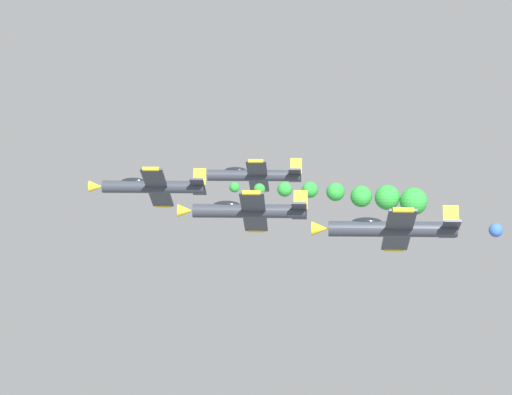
% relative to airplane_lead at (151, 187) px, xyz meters
% --- Properties ---
extents(airplane_lead, '(8.72, 10.35, 4.58)m').
position_rel_airplane_lead_xyz_m(airplane_lead, '(0.00, 0.00, 0.00)').
color(airplane_lead, '#333842').
extents(smoke_trail_lead, '(3.89, 17.21, 2.69)m').
position_rel_airplane_lead_xyz_m(smoke_trail_lead, '(-1.55, -19.19, -0.61)').
color(smoke_trail_lead, green).
extents(airplane_left_inner, '(8.76, 10.35, 4.50)m').
position_rel_airplane_lead_xyz_m(airplane_left_inner, '(-9.98, -9.07, -0.88)').
color(airplane_left_inner, '#333842').
extents(airplane_right_inner, '(8.91, 10.35, 4.13)m').
position_rel_airplane_lead_xyz_m(airplane_right_inner, '(10.51, -8.40, 0.09)').
color(airplane_right_inner, '#333842').
extents(airplane_left_outer, '(8.80, 10.35, 4.39)m').
position_rel_airplane_lead_xyz_m(airplane_left_outer, '(-20.59, -19.76, -0.79)').
color(airplane_left_outer, '#333842').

